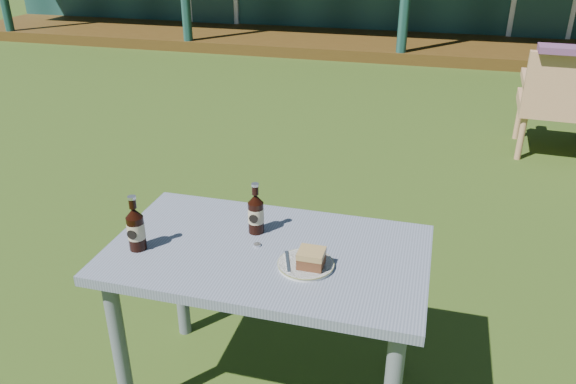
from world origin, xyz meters
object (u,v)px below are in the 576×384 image
(cafe_table, at_px, (268,272))
(plate, at_px, (306,264))
(cake_slice, at_px, (311,258))
(armchair_left, at_px, (564,98))
(cola_bottle_near, at_px, (256,213))
(cola_bottle_far, at_px, (136,228))

(cafe_table, height_order, plate, plate)
(cake_slice, relative_size, armchair_left, 0.10)
(cola_bottle_near, distance_m, armchair_left, 3.54)
(cafe_table, distance_m, cola_bottle_near, 0.23)
(cola_bottle_near, bearing_deg, cafe_table, -54.97)
(plate, distance_m, cola_bottle_near, 0.32)
(cola_bottle_far, height_order, armchair_left, cola_bottle_far)
(cake_slice, bearing_deg, cafe_table, 155.75)
(cake_slice, relative_size, cola_bottle_near, 0.43)
(cafe_table, xyz_separation_m, cola_bottle_far, (-0.47, -0.12, 0.19))
(cola_bottle_far, bearing_deg, cola_bottle_near, 31.18)
(armchair_left, bearing_deg, cola_bottle_near, -118.02)
(cola_bottle_near, bearing_deg, cola_bottle_far, -148.82)
(cafe_table, relative_size, cola_bottle_far, 5.45)
(cola_bottle_far, distance_m, armchair_left, 3.94)
(cola_bottle_near, relative_size, armchair_left, 0.23)
(plate, bearing_deg, cola_bottle_near, 142.57)
(cafe_table, height_order, cola_bottle_near, cola_bottle_near)
(cafe_table, relative_size, armchair_left, 1.31)
(cola_bottle_near, bearing_deg, armchair_left, 61.98)
(cafe_table, bearing_deg, cake_slice, -24.25)
(armchair_left, bearing_deg, cake_slice, -112.71)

